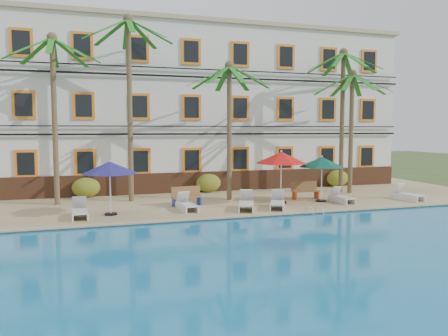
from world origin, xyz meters
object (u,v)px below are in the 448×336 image
object	(u,v)px
palm_b	(129,84)
lounger_a	(80,211)
lounger_b	(187,205)
palm_d	(342,101)
bench_left	(186,196)
palm_c	(229,110)
umbrella_blue	(110,168)
lounger_f	(407,195)
bench_right	(305,190)
lounger_c	(246,203)
umbrella_green	(322,162)
umbrella_red	(281,158)
palm_a	(54,95)
pool_ladder	(315,213)
lounger_e	(341,197)
palm_e	(352,113)
lounger_d	(277,203)

from	to	relation	value
palm_b	lounger_a	world-z (taller)	palm_b
palm_b	lounger_b	xyz separation A→B (m)	(2.18, -3.38, -5.72)
palm_d	bench_left	size ratio (longest dim) A/B	5.44
palm_c	umbrella_blue	distance (m)	7.22
lounger_f	bench_right	size ratio (longest dim) A/B	1.22
lounger_c	umbrella_green	bearing A→B (deg)	12.58
umbrella_red	umbrella_blue	bearing A→B (deg)	-175.60
palm_a	palm_c	bearing A→B (deg)	-6.81
bench_left	lounger_b	bearing A→B (deg)	-101.65
umbrella_red	palm_d	bearing A→B (deg)	28.51
palm_c	bench_left	distance (m)	5.10
palm_a	palm_d	xyz separation A→B (m)	(15.98, -0.07, 0.06)
umbrella_green	lounger_c	size ratio (longest dim) A/B	1.19
umbrella_blue	umbrella_red	world-z (taller)	umbrella_red
lounger_f	palm_a	bearing A→B (deg)	167.54
umbrella_green	palm_d	bearing A→B (deg)	44.91
umbrella_green	bench_left	size ratio (longest dim) A/B	1.53
pool_ladder	lounger_e	bearing A→B (deg)	38.53
umbrella_blue	lounger_f	xyz separation A→B (m)	(15.17, -0.35, -1.79)
umbrella_blue	lounger_f	size ratio (longest dim) A/B	1.31
palm_a	umbrella_green	world-z (taller)	palm_a
lounger_f	bench_left	size ratio (longest dim) A/B	1.18
palm_c	palm_d	xyz separation A→B (m)	(7.34, 0.96, 0.70)
palm_b	lounger_c	size ratio (longest dim) A/B	4.75
palm_e	umbrella_green	bearing A→B (deg)	-144.22
lounger_f	palm_b	bearing A→B (deg)	164.66
palm_a	lounger_f	bearing A→B (deg)	-12.46
lounger_a	lounger_c	bearing A→B (deg)	-2.45
umbrella_green	bench_right	xyz separation A→B (m)	(-0.39, 1.04, -1.56)
lounger_a	lounger_f	size ratio (longest dim) A/B	0.99
umbrella_green	lounger_c	distance (m)	4.91
umbrella_green	bench_left	xyz separation A→B (m)	(-6.91, 0.90, -1.56)
umbrella_red	palm_b	bearing A→B (deg)	158.34
palm_e	bench_left	world-z (taller)	palm_e
bench_left	umbrella_blue	bearing A→B (deg)	-159.40
umbrella_blue	umbrella_green	size ratio (longest dim) A/B	1.01
pool_ladder	lounger_c	bearing A→B (deg)	148.08
palm_e	umbrella_red	size ratio (longest dim) A/B	2.66
palm_e	umbrella_red	distance (m)	6.25
umbrella_red	pool_ladder	size ratio (longest dim) A/B	3.60
palm_d	lounger_f	xyz separation A→B (m)	(1.60, -3.82, -5.15)
umbrella_red	bench_right	bearing A→B (deg)	25.46
umbrella_green	pool_ladder	xyz separation A→B (m)	(-1.84, -2.65, -2.03)
palm_c	umbrella_red	world-z (taller)	palm_c
bench_left	pool_ladder	world-z (taller)	bench_left
palm_a	umbrella_green	size ratio (longest dim) A/B	3.50
umbrella_blue	lounger_c	distance (m)	6.34
umbrella_red	lounger_d	xyz separation A→B (m)	(-0.78, -1.32, -2.01)
umbrella_green	lounger_b	xyz separation A→B (m)	(-7.17, -0.36, -1.77)
lounger_c	bench_left	bearing A→B (deg)	141.88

